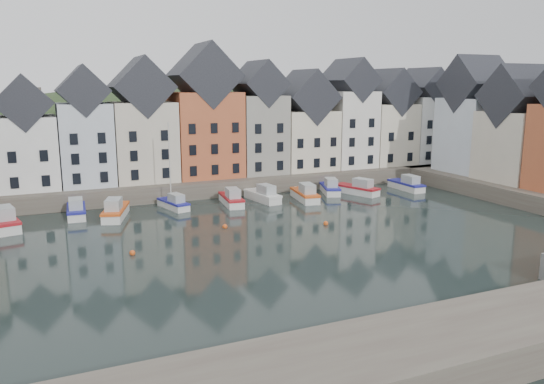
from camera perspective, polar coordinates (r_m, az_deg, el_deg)
ground at (r=48.36m, az=2.48°, el=-5.70°), size 260.00×260.00×0.00m
far_quay at (r=75.50m, az=-7.54°, el=1.26°), size 90.00×16.00×2.00m
near_wall at (r=25.75m, az=4.00°, el=-19.60°), size 50.00×6.00×2.00m
hillside at (r=104.68m, az=-11.24°, el=-6.67°), size 153.60×70.40×64.00m
far_terrace at (r=73.57m, az=-4.84°, el=7.24°), size 72.37×8.16×17.78m
right_terrace at (r=75.23m, az=25.22°, el=6.32°), size 8.30×24.25×16.36m
mooring_buoys at (r=51.57m, az=-4.15°, el=-4.45°), size 20.50×5.50×0.50m
boat_a at (r=59.75m, az=-26.90°, el=-2.82°), size 3.68×7.29×2.68m
boat_b at (r=62.10m, az=-20.30°, el=-1.86°), size 2.25×6.29×2.38m
boat_c at (r=60.08m, az=-16.50°, el=-2.01°), size 3.89×6.91×2.53m
boat_d at (r=63.01m, az=-10.51°, el=-1.19°), size 2.93×5.58×10.20m
boat_e at (r=64.12m, az=-4.37°, el=-0.77°), size 2.53×6.32×2.37m
boat_f at (r=65.95m, az=-0.96°, el=-0.38°), size 2.88×6.46×2.39m
boat_g at (r=66.53m, az=3.60°, el=-0.28°), size 2.97×6.69×2.48m
boat_h at (r=71.19m, az=6.25°, el=0.42°), size 3.78×6.40×2.35m
boat_i at (r=71.03m, az=9.25°, el=0.33°), size 4.03×6.53×2.40m
boat_j at (r=75.30m, az=14.31°, el=0.74°), size 1.94×6.17×2.37m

